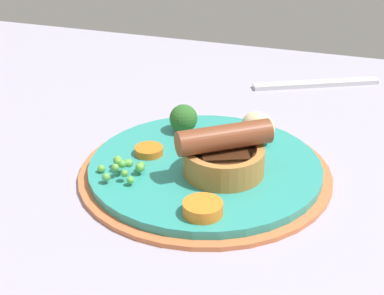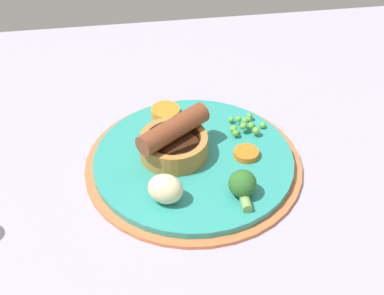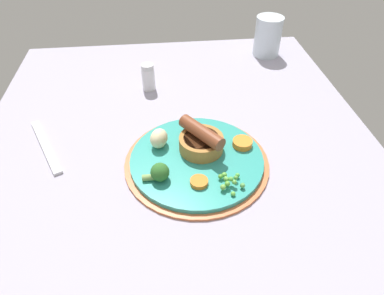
# 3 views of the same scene
# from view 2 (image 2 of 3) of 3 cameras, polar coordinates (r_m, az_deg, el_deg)

# --- Properties ---
(dining_table) EXTENTS (1.10, 0.80, 0.03)m
(dining_table) POSITION_cam_2_polar(r_m,az_deg,el_deg) (0.78, 1.62, -3.92)
(dining_table) COLOR #9E99AD
(dining_table) RESTS_ON ground
(dinner_plate) EXTENTS (0.27, 0.27, 0.01)m
(dinner_plate) POSITION_cam_2_polar(r_m,az_deg,el_deg) (0.79, 0.13, -1.47)
(dinner_plate) COLOR #CC6B3D
(dinner_plate) RESTS_ON dining_table
(sausage_pudding) EXTENTS (0.09, 0.08, 0.05)m
(sausage_pudding) POSITION_cam_2_polar(r_m,az_deg,el_deg) (0.78, -1.65, 0.53)
(sausage_pudding) COLOR #AD7538
(sausage_pudding) RESTS_ON dinner_plate
(pea_pile) EXTENTS (0.05, 0.04, 0.02)m
(pea_pile) POSITION_cam_2_polar(r_m,az_deg,el_deg) (0.82, 4.78, 2.03)
(pea_pile) COLOR #55B844
(pea_pile) RESTS_ON dinner_plate
(broccoli_floret_near) EXTENTS (0.03, 0.05, 0.03)m
(broccoli_floret_near) POSITION_cam_2_polar(r_m,az_deg,el_deg) (0.73, 4.53, -3.35)
(broccoli_floret_near) COLOR #2D6628
(broccoli_floret_near) RESTS_ON dinner_plate
(potato_chunk_0) EXTENTS (0.05, 0.05, 0.04)m
(potato_chunk_0) POSITION_cam_2_polar(r_m,az_deg,el_deg) (0.72, -2.37, -3.70)
(potato_chunk_0) COLOR beige
(potato_chunk_0) RESTS_ON dinner_plate
(carrot_slice_1) EXTENTS (0.04, 0.04, 0.01)m
(carrot_slice_1) POSITION_cam_2_polar(r_m,az_deg,el_deg) (0.85, -2.36, 3.14)
(carrot_slice_1) COLOR orange
(carrot_slice_1) RESTS_ON dinner_plate
(carrot_slice_2) EXTENTS (0.04, 0.04, 0.01)m
(carrot_slice_2) POSITION_cam_2_polar(r_m,az_deg,el_deg) (0.79, 4.84, -0.54)
(carrot_slice_2) COLOR orange
(carrot_slice_2) RESTS_ON dinner_plate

